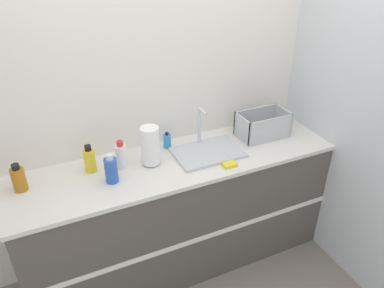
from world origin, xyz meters
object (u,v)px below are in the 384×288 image
(sink, at_px, (207,150))
(bottle_blue, at_px, (111,170))
(soap_dispenser, at_px, (167,141))
(dish_rack, at_px, (262,127))
(bottle_yellow, at_px, (90,160))
(bottle_amber, at_px, (19,179))
(paper_towel_roll, at_px, (150,146))
(bottle_white_spray, at_px, (121,156))

(sink, bearing_deg, bottle_blue, -175.55)
(sink, xyz_separation_m, soap_dispenser, (-0.23, 0.19, 0.03))
(soap_dispenser, bearing_deg, bottle_blue, -152.17)
(dish_rack, bearing_deg, sink, -173.89)
(dish_rack, distance_m, bottle_yellow, 1.27)
(bottle_yellow, distance_m, bottle_amber, 0.42)
(bottle_blue, height_order, bottle_amber, bottle_blue)
(paper_towel_roll, xyz_separation_m, bottle_white_spray, (-0.19, 0.04, -0.05))
(paper_towel_roll, height_order, soap_dispenser, paper_towel_roll)
(bottle_yellow, height_order, bottle_white_spray, bottle_white_spray)
(bottle_white_spray, bearing_deg, soap_dispenser, 17.29)
(paper_towel_roll, bearing_deg, bottle_white_spray, 167.84)
(bottle_yellow, xyz_separation_m, bottle_amber, (-0.42, -0.02, -0.00))
(paper_towel_roll, xyz_separation_m, dish_rack, (0.88, 0.02, -0.06))
(bottle_blue, bearing_deg, bottle_white_spray, 53.00)
(sink, distance_m, bottle_yellow, 0.79)
(soap_dispenser, bearing_deg, sink, -40.03)
(paper_towel_roll, relative_size, bottle_blue, 1.37)
(bottle_yellow, bearing_deg, dish_rack, -2.92)
(paper_towel_roll, distance_m, bottle_yellow, 0.39)
(dish_rack, bearing_deg, bottle_amber, 178.63)
(bottle_yellow, bearing_deg, sink, -8.46)
(bottle_blue, distance_m, bottle_yellow, 0.19)
(sink, xyz_separation_m, paper_towel_roll, (-0.40, 0.04, 0.12))
(dish_rack, relative_size, soap_dispenser, 3.07)
(paper_towel_roll, relative_size, soap_dispenser, 2.24)
(bottle_yellow, relative_size, soap_dispenser, 1.58)
(paper_towel_roll, height_order, bottle_white_spray, paper_towel_roll)
(sink, height_order, bottle_amber, sink)
(dish_rack, xyz_separation_m, soap_dispenser, (-0.71, 0.14, -0.02))
(paper_towel_roll, relative_size, bottle_amber, 1.50)
(bottle_white_spray, bearing_deg, bottle_blue, -127.00)
(bottle_amber, bearing_deg, bottle_white_spray, -1.43)
(soap_dispenser, bearing_deg, paper_towel_roll, -138.61)
(bottle_amber, height_order, bottle_white_spray, bottle_white_spray)
(sink, bearing_deg, bottle_yellow, 171.54)
(sink, relative_size, bottle_yellow, 2.45)
(soap_dispenser, bearing_deg, bottle_yellow, -172.51)
(paper_towel_roll, bearing_deg, bottle_blue, -162.61)
(bottle_blue, bearing_deg, dish_rack, 5.14)
(bottle_blue, xyz_separation_m, bottle_amber, (-0.52, 0.15, -0.01))
(bottle_blue, relative_size, bottle_yellow, 1.03)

